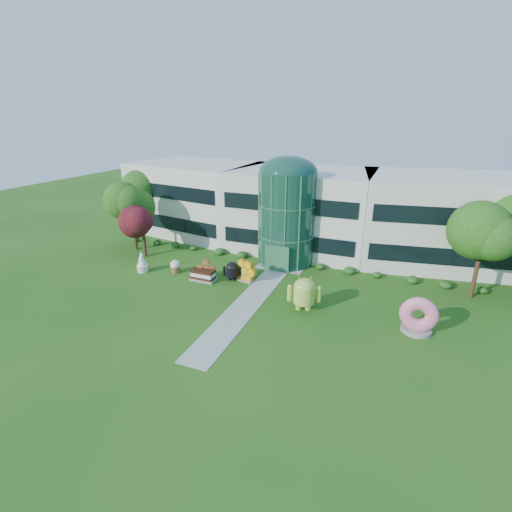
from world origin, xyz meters
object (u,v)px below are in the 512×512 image
at_px(donut, 419,314).
at_px(gingerbread, 206,269).
at_px(android_black, 232,270).
at_px(android_green, 304,291).

xyz_separation_m(donut, gingerbread, (-19.40, 2.55, -0.41)).
xyz_separation_m(android_black, gingerbread, (-2.58, -0.58, -0.06)).
bearing_deg(gingerbread, donut, -17.52).
bearing_deg(gingerbread, android_black, 2.74).
distance_m(android_green, gingerbread, 10.93).
relative_size(donut, gingerbread, 1.28).
relative_size(android_black, donut, 0.76).
relative_size(android_green, gingerbread, 1.46).
bearing_deg(android_black, donut, -27.52).
xyz_separation_m(android_green, donut, (8.77, -0.09, -0.20)).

